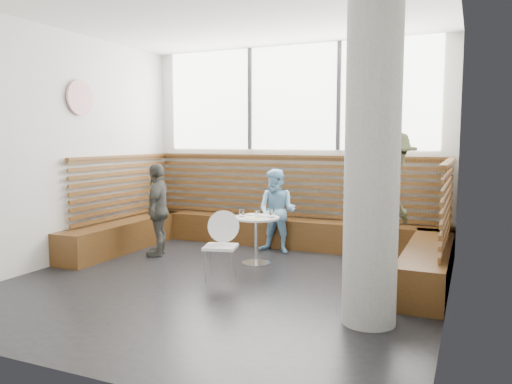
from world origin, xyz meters
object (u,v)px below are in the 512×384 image
at_px(adult_man, 388,204).
at_px(child_back, 277,211).
at_px(concrete_column, 372,152).
at_px(cafe_table, 256,230).
at_px(cafe_chair, 223,240).
at_px(child_left, 158,210).

distance_m(adult_man, child_back, 1.88).
relative_size(adult_man, child_back, 1.45).
relative_size(concrete_column, child_back, 2.53).
bearing_deg(cafe_table, adult_man, 3.96).
xyz_separation_m(cafe_table, child_back, (0.01, 0.78, 0.16)).
relative_size(concrete_column, cafe_table, 4.89).
distance_m(cafe_table, adult_man, 1.80).
bearing_deg(cafe_chair, concrete_column, -36.67).
bearing_deg(child_back, concrete_column, -48.92).
height_order(cafe_table, cafe_chair, cafe_chair).
relative_size(child_back, child_left, 0.93).
bearing_deg(child_back, child_left, -147.52).
xyz_separation_m(cafe_chair, adult_man, (1.83, 0.95, 0.43)).
distance_m(cafe_table, cafe_chair, 0.83).
height_order(adult_man, child_left, adult_man).
relative_size(concrete_column, adult_man, 1.75).
xyz_separation_m(concrete_column, adult_man, (-0.11, 1.74, -0.68)).
height_order(concrete_column, child_back, concrete_column).
bearing_deg(child_left, cafe_table, 71.19).
bearing_deg(child_back, cafe_table, -86.98).
bearing_deg(cafe_chair, child_back, 72.24).
bearing_deg(concrete_column, child_back, 127.67).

